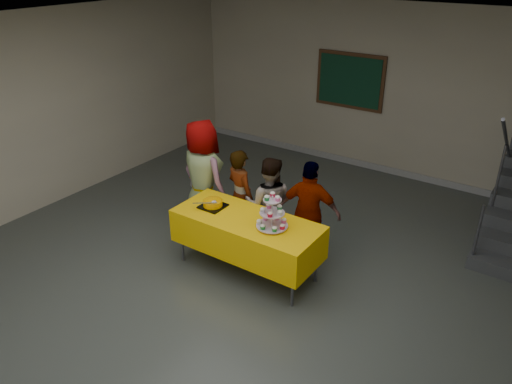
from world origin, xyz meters
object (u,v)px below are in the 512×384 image
bake_table (247,233)px  cupcake_stand (272,215)px  bear_cake (213,203)px  schoolchild_d (310,212)px  noticeboard (350,81)px  schoolchild_a (203,178)px  schoolchild_c (269,205)px  schoolchild_b (241,196)px

bake_table → cupcake_stand: size_ratio=4.22×
bake_table → bear_cake: 0.60m
schoolchild_d → noticeboard: size_ratio=1.08×
bake_table → schoolchild_a: size_ratio=1.12×
cupcake_stand → schoolchild_a: bearing=160.4°
bake_table → noticeboard: 4.17m
schoolchild_c → bake_table: bearing=71.5°
schoolchild_b → schoolchild_d: (1.04, 0.08, 0.02)m
cupcake_stand → schoolchild_b: size_ratio=0.33×
bear_cake → noticeboard: bearing=90.1°
bake_table → schoolchild_b: schoolchild_b is taller
schoolchild_b → schoolchild_d: 1.04m
schoolchild_a → schoolchild_d: 1.64m
bear_cake → schoolchild_a: bearing=138.7°
bake_table → schoolchild_d: 0.86m
noticeboard → schoolchild_c: bearing=-82.1°
schoolchild_b → schoolchild_d: bearing=-156.6°
schoolchild_b → noticeboard: bearing=-70.9°
noticeboard → schoolchild_b: bearing=-89.9°
schoolchild_b → schoolchild_c: 0.47m
bake_table → cupcake_stand: cupcake_stand is taller
cupcake_stand → bake_table: bearing=177.5°
cupcake_stand → schoolchild_b: schoolchild_b is taller
schoolchild_a → noticeboard: size_ratio=1.29×
noticeboard → cupcake_stand: bearing=-77.2°
bear_cake → schoolchild_c: 0.78m
cupcake_stand → schoolchild_a: size_ratio=0.26×
schoolchild_d → noticeboard: bearing=-85.2°
cupcake_stand → schoolchild_b: bearing=145.8°
bake_table → schoolchild_a: 1.27m
bake_table → schoolchild_b: bearing=131.5°
schoolchild_b → schoolchild_a: bearing=27.5°
schoolchild_a → cupcake_stand: bearing=172.0°
schoolchild_c → schoolchild_a: bearing=-20.2°
schoolchild_a → noticeboard: (0.58, 3.49, 0.76)m
cupcake_stand → noticeboard: (-0.92, 4.02, 0.67)m
bake_table → noticeboard: (-0.54, 4.00, 1.04)m
cupcake_stand → schoolchild_c: size_ratio=0.33×
schoolchild_c → schoolchild_d: bearing=163.4°
bear_cake → schoolchild_c: bearing=52.1°
schoolchild_c → noticeboard: 3.55m
schoolchild_d → noticeboard: (-1.04, 3.32, 0.90)m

